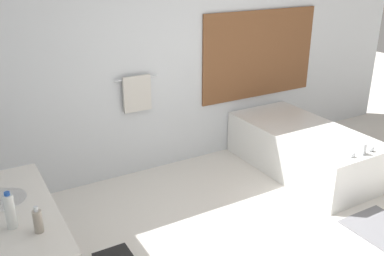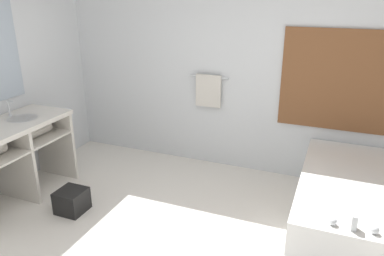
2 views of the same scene
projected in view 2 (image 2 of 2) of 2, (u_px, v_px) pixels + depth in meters
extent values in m
cube|color=silver|center=(235.00, 61.00, 4.43)|extent=(7.40, 0.06, 2.70)
cube|color=brown|center=(363.00, 83.00, 3.94)|extent=(1.70, 0.02, 1.10)
cylinder|color=silver|center=(209.00, 77.00, 4.54)|extent=(0.50, 0.02, 0.02)
cube|color=beige|center=(208.00, 91.00, 4.59)|extent=(0.32, 0.04, 0.40)
cube|color=silver|center=(8.00, 126.00, 3.80)|extent=(0.60, 1.27, 0.05)
cube|color=silver|center=(12.00, 147.00, 3.88)|extent=(0.57, 1.21, 0.02)
cylinder|color=white|center=(23.00, 123.00, 3.98)|extent=(0.32, 0.32, 0.10)
cube|color=silver|center=(15.00, 165.00, 3.95)|extent=(0.55, 0.04, 0.82)
cube|color=silver|center=(55.00, 144.00, 4.49)|extent=(0.55, 0.04, 0.82)
cylinder|color=beige|center=(37.00, 130.00, 4.12)|extent=(0.13, 0.35, 0.13)
cylinder|color=silver|center=(10.00, 115.00, 4.01)|extent=(0.04, 0.04, 0.02)
cylinder|color=silver|center=(9.00, 107.00, 3.98)|extent=(0.02, 0.02, 0.16)
cube|color=silver|center=(11.00, 101.00, 3.94)|extent=(0.07, 0.01, 0.01)
cube|color=white|center=(349.00, 205.00, 3.49)|extent=(0.91, 1.81, 0.52)
ellipsoid|color=white|center=(351.00, 194.00, 3.45)|extent=(0.65, 1.30, 0.30)
cube|color=silver|center=(354.00, 222.00, 2.68)|extent=(0.04, 0.07, 0.12)
sphere|color=silver|center=(333.00, 221.00, 2.74)|extent=(0.06, 0.06, 0.06)
sphere|color=silver|center=(375.00, 230.00, 2.64)|extent=(0.06, 0.06, 0.06)
cube|color=black|center=(72.00, 201.00, 3.83)|extent=(0.28, 0.28, 0.24)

